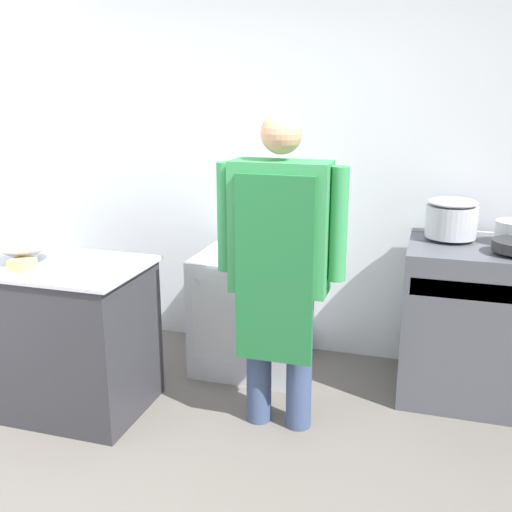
{
  "coord_description": "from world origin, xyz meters",
  "views": [
    {
      "loc": [
        1.0,
        -1.84,
        1.82
      ],
      "look_at": [
        0.09,
        1.15,
        0.94
      ],
      "focal_mm": 42.0,
      "sensor_mm": 36.0,
      "label": 1
    }
  ],
  "objects_px": {
    "person_cook": "(280,255)",
    "stock_pot": "(452,217)",
    "mixing_bowl": "(24,254)",
    "stove": "(476,323)",
    "fridge_unit": "(251,310)",
    "plastic_tub": "(22,265)"
  },
  "relations": [
    {
      "from": "person_cook",
      "to": "stock_pot",
      "type": "xyz_separation_m",
      "value": [
        0.85,
        0.77,
        0.1
      ]
    },
    {
      "from": "mixing_bowl",
      "to": "stock_pot",
      "type": "distance_m",
      "value": 2.49
    },
    {
      "from": "person_cook",
      "to": "stock_pot",
      "type": "relative_size",
      "value": 5.74
    },
    {
      "from": "stove",
      "to": "fridge_unit",
      "type": "distance_m",
      "value": 1.41
    },
    {
      "from": "stove",
      "to": "mixing_bowl",
      "type": "height_order",
      "value": "mixing_bowl"
    },
    {
      "from": "stove",
      "to": "stock_pot",
      "type": "xyz_separation_m",
      "value": [
        -0.19,
        0.12,
        0.61
      ]
    },
    {
      "from": "stove",
      "to": "person_cook",
      "type": "xyz_separation_m",
      "value": [
        -1.04,
        -0.66,
        0.51
      ]
    },
    {
      "from": "stove",
      "to": "plastic_tub",
      "type": "relative_size",
      "value": 8.57
    },
    {
      "from": "person_cook",
      "to": "stock_pot",
      "type": "bearing_deg",
      "value": 42.16
    },
    {
      "from": "stove",
      "to": "fridge_unit",
      "type": "height_order",
      "value": "stove"
    },
    {
      "from": "mixing_bowl",
      "to": "stove",
      "type": "bearing_deg",
      "value": 18.5
    },
    {
      "from": "stove",
      "to": "plastic_tub",
      "type": "bearing_deg",
      "value": -157.98
    },
    {
      "from": "stove",
      "to": "mixing_bowl",
      "type": "relative_size",
      "value": 2.95
    },
    {
      "from": "plastic_tub",
      "to": "fridge_unit",
      "type": "bearing_deg",
      "value": 44.93
    },
    {
      "from": "stove",
      "to": "stock_pot",
      "type": "relative_size",
      "value": 3.22
    },
    {
      "from": "stove",
      "to": "plastic_tub",
      "type": "height_order",
      "value": "stove"
    },
    {
      "from": "stove",
      "to": "stock_pot",
      "type": "distance_m",
      "value": 0.65
    },
    {
      "from": "fridge_unit",
      "to": "mixing_bowl",
      "type": "height_order",
      "value": "mixing_bowl"
    },
    {
      "from": "fridge_unit",
      "to": "person_cook",
      "type": "relative_size",
      "value": 0.46
    },
    {
      "from": "fridge_unit",
      "to": "person_cook",
      "type": "xyz_separation_m",
      "value": [
        0.37,
        -0.67,
        0.59
      ]
    },
    {
      "from": "plastic_tub",
      "to": "stove",
      "type": "bearing_deg",
      "value": 22.02
    },
    {
      "from": "plastic_tub",
      "to": "stock_pot",
      "type": "height_order",
      "value": "stock_pot"
    }
  ]
}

